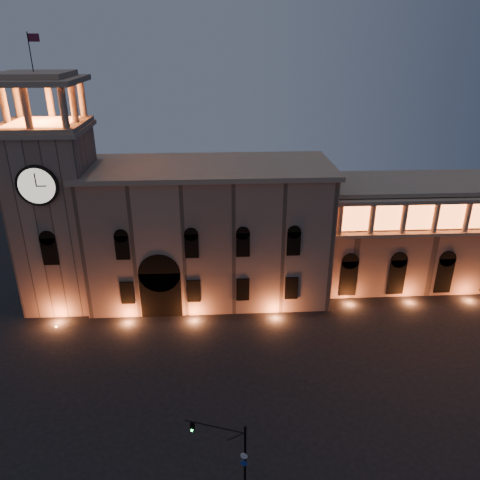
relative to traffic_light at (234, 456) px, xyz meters
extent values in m
plane|color=black|center=(0.15, 8.67, -3.49)|extent=(160.00, 160.00, 0.00)
cube|color=#8C6D5C|center=(-1.85, 30.67, 5.01)|extent=(30.00, 12.00, 17.00)
cube|color=gray|center=(-1.85, 30.67, 13.81)|extent=(30.80, 12.80, 0.60)
cube|color=black|center=(-7.85, 25.27, -0.49)|extent=(5.00, 1.40, 6.00)
cylinder|color=black|center=(-7.85, 25.27, 2.51)|extent=(5.00, 1.40, 5.00)
cube|color=orange|center=(-7.85, 25.07, -0.69)|extent=(4.20, 0.20, 5.00)
cube|color=#8C6D5C|center=(-20.35, 29.67, 7.51)|extent=(9.00, 9.00, 22.00)
cube|color=gray|center=(-20.35, 29.67, 18.76)|extent=(9.80, 9.80, 0.50)
cylinder|color=black|center=(-20.35, 24.99, 13.51)|extent=(4.60, 0.35, 4.60)
cylinder|color=beige|center=(-20.35, 24.85, 13.51)|extent=(4.00, 0.12, 4.00)
cube|color=gray|center=(-20.35, 29.67, 19.26)|extent=(9.40, 9.40, 0.50)
cube|color=orange|center=(-20.35, 29.67, 19.56)|extent=(6.80, 6.80, 0.15)
cylinder|color=gray|center=(-20.35, 25.87, 21.61)|extent=(0.76, 0.76, 4.20)
cylinder|color=gray|center=(-16.55, 25.87, 21.61)|extent=(0.76, 0.76, 4.20)
cylinder|color=gray|center=(-24.15, 33.47, 21.61)|extent=(0.76, 0.76, 4.20)
cylinder|color=gray|center=(-20.35, 33.47, 21.61)|extent=(0.76, 0.76, 4.20)
cylinder|color=gray|center=(-16.55, 33.47, 21.61)|extent=(0.76, 0.76, 4.20)
cylinder|color=gray|center=(-24.15, 29.67, 21.61)|extent=(0.76, 0.76, 4.20)
cylinder|color=gray|center=(-16.55, 29.67, 21.61)|extent=(0.76, 0.76, 4.20)
cube|color=gray|center=(-20.35, 29.67, 24.01)|extent=(9.80, 9.80, 0.60)
cube|color=gray|center=(-20.35, 29.67, 24.61)|extent=(7.50, 7.50, 0.60)
cylinder|color=black|center=(-20.35, 29.67, 26.91)|extent=(0.10, 0.10, 4.00)
plane|color=#53172C|center=(-19.75, 29.67, 28.31)|extent=(1.20, 0.00, 1.20)
cube|color=#876856|center=(32.15, 32.67, 3.51)|extent=(40.00, 10.00, 14.00)
cube|color=gray|center=(32.15, 32.67, 10.76)|extent=(40.60, 10.60, 0.50)
cube|color=gray|center=(32.15, 27.17, 5.81)|extent=(40.00, 1.20, 0.40)
cylinder|color=gray|center=(14.15, 27.17, 8.01)|extent=(0.70, 0.70, 4.00)
cylinder|color=gray|center=(18.15, 27.17, 8.01)|extent=(0.70, 0.70, 4.00)
cylinder|color=gray|center=(22.15, 27.17, 8.01)|extent=(0.70, 0.70, 4.00)
cylinder|color=gray|center=(26.15, 27.17, 8.01)|extent=(0.70, 0.70, 4.00)
cylinder|color=gray|center=(30.15, 27.17, 8.01)|extent=(0.70, 0.70, 4.00)
cylinder|color=black|center=(0.77, -0.26, -0.28)|extent=(0.18, 0.18, 6.43)
sphere|color=black|center=(0.77, -0.26, 3.03)|extent=(0.26, 0.26, 0.26)
cylinder|color=black|center=(-1.40, 0.49, 2.48)|extent=(4.38, 1.59, 0.11)
cube|color=black|center=(-3.05, 1.05, 2.02)|extent=(0.34, 0.33, 0.78)
cylinder|color=#0CE53F|center=(-3.10, 0.91, 1.76)|extent=(0.18, 0.12, 0.17)
cylinder|color=silver|center=(0.69, -0.36, 0.36)|extent=(0.53, 0.21, 0.55)
cylinder|color=navy|center=(0.69, -0.36, -0.37)|extent=(0.53, 0.21, 0.55)
camera|label=1|loc=(-1.00, -25.21, 28.55)|focal=35.00mm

